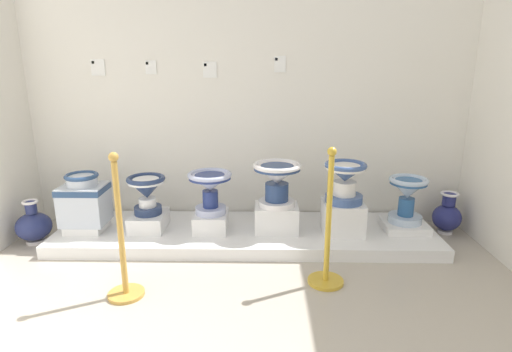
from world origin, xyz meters
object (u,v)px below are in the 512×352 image
(antique_toilet_central_ornate, at_px, (147,190))
(plinth_block_broad_patterned, at_px, (87,226))
(info_placard_third, at_px, (210,70))
(stanchion_post_near_left, at_px, (123,255))
(info_placard_first, at_px, (98,67))
(plinth_block_central_ornate, at_px, (149,221))
(antique_toilet_tall_cobalt, at_px, (345,178))
(info_placard_fourth, at_px, (280,64))
(plinth_block_tall_cobalt, at_px, (343,217))
(antique_toilet_slender_white, at_px, (407,193))
(stanchion_post_near_right, at_px, (327,245))
(plinth_block_rightmost, at_px, (276,218))
(antique_toilet_rightmost, at_px, (277,177))
(decorative_vase_companion, at_px, (447,216))
(plinth_block_slender_white, at_px, (404,225))
(plinth_block_squat_floral, at_px, (211,221))
(info_placard_second, at_px, (151,67))
(antique_toilet_squat_floral, at_px, (210,185))
(decorative_vase_spare, at_px, (34,226))

(antique_toilet_central_ornate, bearing_deg, plinth_block_broad_patterned, -175.40)
(antique_toilet_central_ornate, bearing_deg, info_placard_third, 41.39)
(stanchion_post_near_left, bearing_deg, info_placard_first, 112.91)
(plinth_block_central_ornate, xyz_separation_m, stanchion_post_near_left, (0.08, -0.92, 0.13))
(antique_toilet_tall_cobalt, relative_size, info_placard_fourth, 2.44)
(plinth_block_central_ornate, xyz_separation_m, info_placard_first, (-0.50, 0.46, 1.32))
(plinth_block_tall_cobalt, bearing_deg, plinth_block_broad_patterned, 179.66)
(plinth_block_tall_cobalt, xyz_separation_m, antique_toilet_slender_white, (0.57, 0.08, 0.20))
(stanchion_post_near_right, bearing_deg, info_placard_first, 149.04)
(plinth_block_central_ornate, relative_size, info_placard_fourth, 2.52)
(info_placard_first, height_order, stanchion_post_near_left, info_placard_first)
(plinth_block_rightmost, bearing_deg, info_placard_third, 141.37)
(antique_toilet_central_ornate, xyz_separation_m, antique_toilet_rightmost, (1.14, -0.03, 0.12))
(antique_toilet_central_ornate, bearing_deg, decorative_vase_companion, 4.30)
(plinth_block_central_ornate, xyz_separation_m, plinth_block_slender_white, (2.28, 0.03, -0.04))
(antique_toilet_rightmost, bearing_deg, plinth_block_broad_patterned, -179.40)
(antique_toilet_central_ornate, bearing_deg, plinth_block_squat_floral, -1.86)
(plinth_block_squat_floral, relative_size, info_placard_second, 2.77)
(plinth_block_rightmost, height_order, stanchion_post_near_right, stanchion_post_near_right)
(plinth_block_central_ornate, height_order, decorative_vase_companion, decorative_vase_companion)
(plinth_block_tall_cobalt, bearing_deg, antique_toilet_slender_white, 8.45)
(antique_toilet_slender_white, xyz_separation_m, decorative_vase_companion, (0.45, 0.18, -0.27))
(antique_toilet_central_ornate, height_order, antique_toilet_squat_floral, antique_toilet_squat_floral)
(antique_toilet_rightmost, bearing_deg, plinth_block_tall_cobalt, -3.08)
(decorative_vase_companion, bearing_deg, info_placard_first, 175.44)
(plinth_block_central_ornate, relative_size, decorative_vase_spare, 0.93)
(antique_toilet_central_ornate, bearing_deg, info_placard_first, 137.44)
(plinth_block_central_ornate, xyz_separation_m, plinth_block_rightmost, (1.14, -0.03, 0.05))
(plinth_block_tall_cobalt, relative_size, info_placard_third, 2.41)
(antique_toilet_rightmost, height_order, antique_toilet_slender_white, antique_toilet_rightmost)
(plinth_block_broad_patterned, bearing_deg, antique_toilet_slender_white, 1.44)
(decorative_vase_spare, bearing_deg, plinth_block_tall_cobalt, 0.50)
(antique_toilet_rightmost, distance_m, plinth_block_tall_cobalt, 0.67)
(antique_toilet_central_ornate, height_order, plinth_block_tall_cobalt, antique_toilet_central_ornate)
(plinth_block_squat_floral, xyz_separation_m, stanchion_post_near_right, (0.92, -0.71, 0.11))
(plinth_block_central_ornate, distance_m, stanchion_post_near_left, 0.94)
(plinth_block_squat_floral, height_order, stanchion_post_near_left, stanchion_post_near_left)
(antique_toilet_tall_cobalt, height_order, plinth_block_slender_white, antique_toilet_tall_cobalt)
(antique_toilet_squat_floral, distance_m, decorative_vase_spare, 1.60)
(plinth_block_slender_white, height_order, info_placard_first, info_placard_first)
(plinth_block_broad_patterned, height_order, antique_toilet_slender_white, antique_toilet_slender_white)
(antique_toilet_squat_floral, bearing_deg, stanchion_post_near_left, -117.80)
(plinth_block_squat_floral, relative_size, antique_toilet_rightmost, 0.83)
(info_placard_first, xyz_separation_m, info_placard_fourth, (1.67, -0.00, 0.03))
(antique_toilet_tall_cobalt, relative_size, stanchion_post_near_left, 0.35)
(plinth_block_tall_cobalt, distance_m, info_placard_second, 2.20)
(antique_toilet_tall_cobalt, relative_size, info_placard_second, 2.88)
(plinth_block_broad_patterned, distance_m, decorative_vase_spare, 0.46)
(info_placard_fourth, bearing_deg, info_placard_third, 180.00)
(plinth_block_broad_patterned, bearing_deg, info_placard_first, 85.89)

